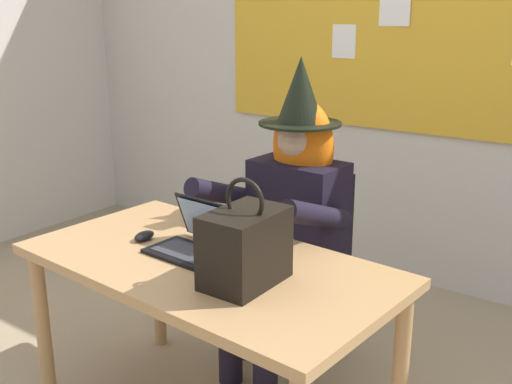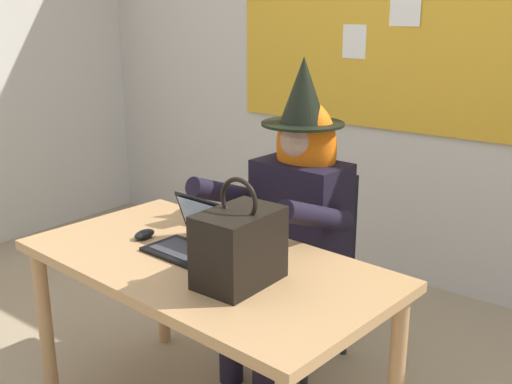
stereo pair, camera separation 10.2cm
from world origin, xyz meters
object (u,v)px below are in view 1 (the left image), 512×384
at_px(person_costumed, 291,203).
at_px(computer_mouse, 144,236).
at_px(chair_at_desk, 304,253).
at_px(laptop, 196,240).
at_px(desk_main, 208,282).
at_px(handbag, 245,247).

distance_m(person_costumed, computer_mouse, 0.69).
xyz_separation_m(chair_at_desk, person_costumed, (-0.00, -0.12, 0.29)).
height_order(laptop, computer_mouse, laptop).
bearing_deg(person_costumed, laptop, -3.98).
bearing_deg(laptop, chair_at_desk, 87.39).
bearing_deg(desk_main, handbag, -18.25).
distance_m(chair_at_desk, handbag, 0.93).
bearing_deg(chair_at_desk, laptop, -4.51).
xyz_separation_m(chair_at_desk, laptop, (-0.07, -0.70, 0.27)).
bearing_deg(computer_mouse, chair_at_desk, 59.62).
bearing_deg(computer_mouse, handbag, -14.97).
height_order(chair_at_desk, person_costumed, person_costumed).
bearing_deg(chair_at_desk, handbag, 18.54).
height_order(chair_at_desk, laptop, laptop).
bearing_deg(handbag, person_costumed, 110.24).
height_order(laptop, handbag, handbag).
relative_size(desk_main, handbag, 3.95).
bearing_deg(chair_at_desk, person_costumed, -0.89).
height_order(desk_main, handbag, handbag).
xyz_separation_m(computer_mouse, handbag, (0.58, -0.09, 0.12)).
bearing_deg(laptop, desk_main, -22.41).
xyz_separation_m(laptop, handbag, (0.33, -0.12, 0.09)).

